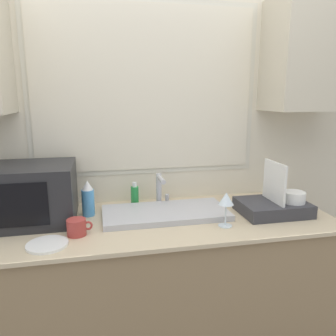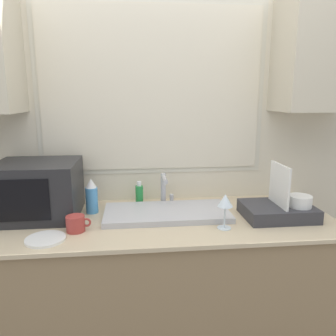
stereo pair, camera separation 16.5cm
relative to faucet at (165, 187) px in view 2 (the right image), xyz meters
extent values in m
cube|color=#8C7251|center=(-0.06, -0.21, -0.57)|extent=(1.85, 0.68, 0.88)
cube|color=#C6B28E|center=(-0.06, -0.21, -0.12)|extent=(1.88, 0.71, 0.02)
cube|color=beige|center=(-0.06, 0.16, 0.29)|extent=(6.00, 0.06, 2.60)
cube|color=beige|center=(-0.06, 0.13, 0.56)|extent=(1.35, 0.01, 1.01)
cube|color=beige|center=(-0.06, 0.13, 0.56)|extent=(1.29, 0.01, 0.95)
cube|color=beige|center=(0.88, -0.03, 0.76)|extent=(0.45, 0.32, 0.64)
cube|color=#B2B2B7|center=(-0.01, -0.17, -0.10)|extent=(0.67, 0.32, 0.03)
cylinder|color=#B7B7BC|center=(-0.01, 0.02, -0.02)|extent=(0.03, 0.03, 0.19)
cylinder|color=#B7B7BC|center=(-0.01, -0.05, 0.06)|extent=(0.03, 0.14, 0.03)
cylinder|color=#B7B7BC|center=(0.04, 0.02, -0.08)|extent=(0.02, 0.02, 0.06)
cube|color=#232326|center=(-0.69, -0.10, 0.04)|extent=(0.43, 0.38, 0.30)
cube|color=black|center=(-0.72, -0.29, 0.04)|extent=(0.28, 0.01, 0.21)
cube|color=#333338|center=(0.58, -0.26, -0.08)|extent=(0.36, 0.27, 0.07)
cube|color=white|center=(0.58, -0.26, 0.07)|extent=(0.01, 0.22, 0.22)
cylinder|color=white|center=(0.68, -0.30, -0.01)|extent=(0.12, 0.12, 0.06)
cylinder|color=#4C99D8|center=(-0.41, -0.08, -0.04)|extent=(0.07, 0.07, 0.14)
cone|color=silver|center=(-0.41, -0.08, 0.06)|extent=(0.06, 0.06, 0.05)
cylinder|color=#268C3F|center=(-0.15, 0.04, -0.06)|extent=(0.05, 0.05, 0.11)
cylinder|color=white|center=(-0.15, 0.04, 0.01)|extent=(0.03, 0.03, 0.03)
cylinder|color=#A53833|center=(-0.46, -0.34, -0.07)|extent=(0.09, 0.09, 0.08)
torus|color=#A53833|center=(-0.41, -0.34, -0.07)|extent=(0.04, 0.01, 0.04)
cylinder|color=silver|center=(0.26, -0.38, -0.11)|extent=(0.07, 0.07, 0.00)
cylinder|color=silver|center=(0.26, -0.38, -0.05)|extent=(0.01, 0.01, 0.11)
cone|color=silver|center=(0.26, -0.38, 0.03)|extent=(0.08, 0.08, 0.06)
cylinder|color=white|center=(-0.58, -0.43, -0.11)|extent=(0.18, 0.18, 0.01)
camera|label=1|loc=(-0.34, -1.82, 0.52)|focal=35.00mm
camera|label=2|loc=(-0.18, -1.85, 0.52)|focal=35.00mm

